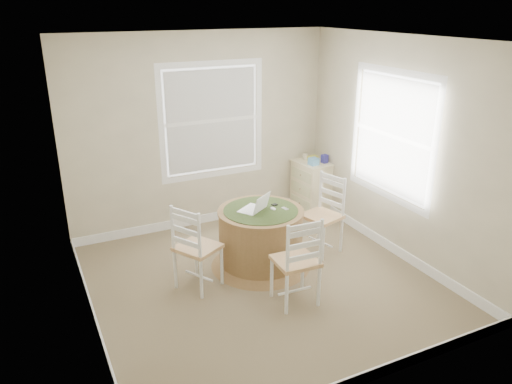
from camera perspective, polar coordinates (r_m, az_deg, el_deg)
room at (r=5.32m, az=1.44°, el=3.12°), size 3.64×3.64×2.64m
round_table at (r=5.81m, az=0.54°, el=-4.99°), size 1.17×1.17×0.71m
chair_left at (r=5.39m, az=-6.68°, el=-6.25°), size 0.56×0.56×0.95m
chair_near at (r=5.10m, az=4.55°, el=-7.81°), size 0.44×0.42×0.95m
chair_right at (r=6.15m, az=7.53°, el=-2.72°), size 0.50×0.52×0.95m
laptop at (r=5.66m, az=-0.20°, el=-1.84°), size 0.40×0.39×0.22m
mouse at (r=5.70m, az=1.97°, el=-1.93°), size 0.07×0.10×0.03m
phone at (r=5.72m, az=3.33°, el=-1.94°), size 0.06×0.10×0.02m
keys at (r=5.81m, az=2.13°, el=-1.51°), size 0.07×0.06×0.02m
corner_chest at (r=7.42m, az=6.34°, el=0.69°), size 0.48×0.61×0.75m
tissue_box at (r=7.15m, az=6.59°, el=3.49°), size 0.13×0.13×0.10m
box_yellow at (r=7.38m, az=6.45°, el=3.88°), size 0.16×0.12×0.06m
box_blue at (r=7.26m, az=7.80°, el=3.79°), size 0.09×0.09×0.12m
cup_cream at (r=7.38m, az=5.67°, el=4.04°), size 0.07×0.07×0.09m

